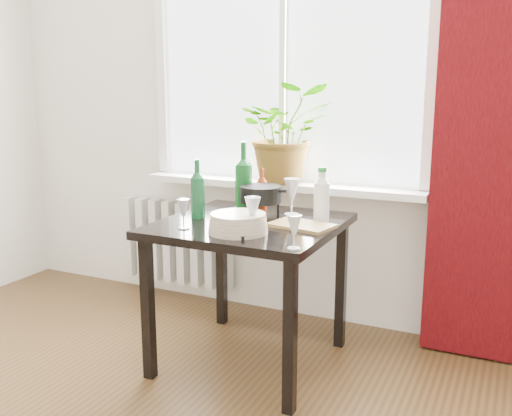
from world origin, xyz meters
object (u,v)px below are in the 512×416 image
at_px(cutting_board, 302,225).
at_px(plate_stack, 238,223).
at_px(wineglass_far_right, 294,232).
at_px(wineglass_back_left, 240,194).
at_px(wine_bottle_right, 244,177).
at_px(wineglass_front_left, 183,214).
at_px(wine_bottle_left, 198,189).
at_px(tv_remote, 250,234).
at_px(potted_plant, 285,133).
at_px(wineglass_back_center, 292,196).
at_px(table, 250,240).
at_px(bottle_amber, 262,190).
at_px(radiator, 177,242).
at_px(wineglass_front_right, 253,215).
at_px(fondue_pot, 261,202).
at_px(cleaning_bottle, 322,194).

bearing_deg(cutting_board, plate_stack, -134.55).
height_order(wineglass_far_right, cutting_board, wineglass_far_right).
distance_m(wineglass_far_right, wineglass_back_left, 0.86).
relative_size(wine_bottle_right, wineglass_front_left, 2.68).
bearing_deg(wineglass_front_left, wine_bottle_left, 103.96).
distance_m(wineglass_back_left, tv_remote, 0.63).
relative_size(potted_plant, wine_bottle_left, 1.89).
xyz_separation_m(wine_bottle_right, wineglass_far_right, (0.49, -0.53, -0.12)).
distance_m(wineglass_back_center, wineglass_front_left, 0.60).
bearing_deg(table, potted_plant, 96.03).
xyz_separation_m(wine_bottle_left, bottle_amber, (0.23, 0.28, -0.03)).
bearing_deg(tv_remote, wine_bottle_right, 132.03).
distance_m(radiator, wineglass_front_right, 1.36).
height_order(wineglass_front_left, plate_stack, wineglass_front_left).
distance_m(wine_bottle_right, plate_stack, 0.45).
height_order(potted_plant, wineglass_front_left, potted_plant).
bearing_deg(cutting_board, wineglass_back_center, 122.00).
bearing_deg(bottle_amber, wineglass_back_center, -2.02).
bearing_deg(fondue_pot, tv_remote, -59.83).
bearing_deg(wine_bottle_right, bottle_amber, 43.87).
bearing_deg(radiator, wine_bottle_right, -32.31).
distance_m(potted_plant, wine_bottle_left, 0.70).
bearing_deg(wineglass_front_right, tv_remote, -82.32).
distance_m(table, wine_bottle_left, 0.37).
height_order(cleaning_bottle, wineglass_front_right, cleaning_bottle).
height_order(wine_bottle_left, wineglass_back_center, wine_bottle_left).
bearing_deg(wineglass_front_left, bottle_amber, 71.10).
relative_size(table, fondue_pot, 3.55).
xyz_separation_m(wineglass_back_left, cutting_board, (0.47, -0.27, -0.07)).
bearing_deg(plate_stack, wineglass_back_center, 79.97).
relative_size(wineglass_far_right, fondue_pot, 0.61).
height_order(wineglass_back_left, fondue_pot, fondue_pot).
distance_m(wineglass_front_right, fondue_pot, 0.35).
bearing_deg(wineglass_back_left, cleaning_bottle, -13.31).
height_order(table, wine_bottle_right, wine_bottle_right).
xyz_separation_m(potted_plant, wineglass_front_left, (-0.15, -0.85, -0.32)).
distance_m(wine_bottle_right, cutting_board, 0.46).
bearing_deg(potted_plant, tv_remote, -77.53).
bearing_deg(wineglass_front_left, wine_bottle_right, 77.00).
distance_m(wineglass_back_left, cutting_board, 0.55).
xyz_separation_m(plate_stack, tv_remote, (0.08, -0.03, -0.04)).
bearing_deg(wineglass_back_left, wineglass_front_right, -57.48).
relative_size(wineglass_front_left, tv_remote, 0.91).
distance_m(cleaning_bottle, plate_stack, 0.47).
xyz_separation_m(cleaning_bottle, cutting_board, (-0.04, -0.15, -0.13)).
bearing_deg(wine_bottle_right, tv_remote, -60.29).
xyz_separation_m(wine_bottle_right, wineglass_front_right, (0.24, -0.38, -0.10)).
relative_size(wine_bottle_left, wineglass_far_right, 2.07).
height_order(bottle_amber, wineglass_front_right, bottle_amber).
bearing_deg(radiator, wineglass_back_left, -28.39).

